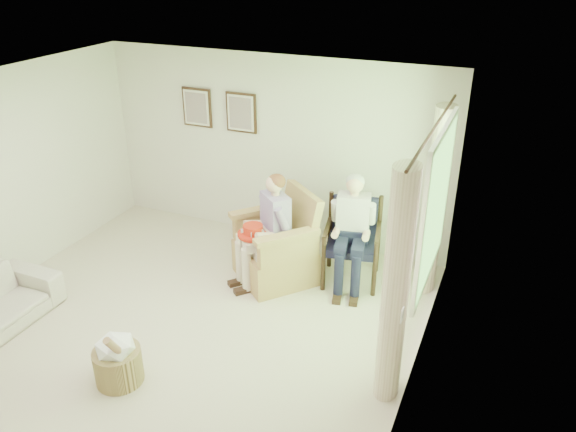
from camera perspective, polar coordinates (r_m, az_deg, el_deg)
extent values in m
plane|color=beige|center=(6.32, -12.08, -12.44)|extent=(5.50, 5.50, 0.00)
cube|color=silver|center=(7.79, -1.58, 6.75)|extent=(5.00, 0.04, 2.60)
cube|color=silver|center=(4.73, 12.41, -7.55)|extent=(0.04, 5.50, 2.60)
cube|color=white|center=(5.15, -14.78, 10.92)|extent=(5.00, 5.50, 0.02)
cube|color=#2D6B23|center=(5.67, 14.85, 0.93)|extent=(0.02, 1.40, 1.50)
cube|color=white|center=(5.39, 15.68, 8.47)|extent=(0.04, 1.52, 0.06)
cube|color=white|center=(6.03, 13.92, -5.79)|extent=(0.04, 1.52, 0.06)
cylinder|color=#382114|center=(5.40, 14.76, 8.82)|extent=(0.03, 2.50, 0.03)
cylinder|color=beige|center=(5.02, 10.86, -7.31)|extent=(0.34, 0.34, 2.30)
cylinder|color=beige|center=(6.73, 14.69, 1.29)|extent=(0.34, 0.34, 2.30)
cube|color=#382114|center=(8.16, -9.22, 10.84)|extent=(0.45, 0.03, 0.55)
cube|color=silver|center=(8.14, -9.30, 10.80)|extent=(0.39, 0.01, 0.49)
cube|color=tan|center=(8.13, -9.33, 10.78)|extent=(0.33, 0.01, 0.43)
cube|color=#382114|center=(7.82, -4.77, 10.42)|extent=(0.45, 0.03, 0.55)
cube|color=silver|center=(7.80, -4.84, 10.38)|extent=(0.39, 0.01, 0.49)
cube|color=tan|center=(7.79, -4.87, 10.36)|extent=(0.33, 0.01, 0.43)
cube|color=tan|center=(7.13, -1.34, -4.73)|extent=(0.86, 0.84, 0.45)
cube|color=beige|center=(6.97, -1.47, -2.88)|extent=(0.66, 0.64, 0.11)
cube|color=tan|center=(7.14, -0.22, 0.67)|extent=(0.79, 0.24, 0.67)
cube|color=tan|center=(7.09, -4.29, -1.32)|extent=(0.11, 0.77, 0.32)
cube|color=tan|center=(6.80, 1.68, -2.53)|extent=(0.11, 0.77, 0.32)
cylinder|color=black|center=(6.97, 3.25, -5.54)|extent=(0.06, 0.06, 0.45)
cylinder|color=black|center=(6.82, 8.15, -6.56)|extent=(0.06, 0.06, 0.45)
cylinder|color=black|center=(7.44, 4.78, -3.40)|extent=(0.06, 0.06, 0.45)
cylinder|color=black|center=(7.30, 9.38, -4.29)|extent=(0.06, 0.06, 0.45)
cube|color=#1B1938|center=(6.99, 6.50, -2.96)|extent=(0.60, 0.58, 0.10)
cube|color=#1B1938|center=(7.10, 7.27, 0.01)|extent=(0.56, 0.07, 0.51)
cube|color=beige|center=(6.89, -1.49, -1.70)|extent=(0.40, 0.26, 0.16)
cube|color=#9D86BE|center=(6.78, -1.45, 0.47)|extent=(0.39, 0.24, 0.46)
sphere|color=#DDAD8E|center=(6.62, -1.52, 3.33)|extent=(0.21, 0.21, 0.21)
ellipsoid|color=brown|center=(6.63, -1.43, 3.60)|extent=(0.22, 0.22, 0.18)
cube|color=beige|center=(6.78, -3.02, -2.71)|extent=(0.14, 0.44, 0.13)
cube|color=beige|center=(6.70, -1.48, -3.04)|extent=(0.14, 0.44, 0.13)
cylinder|color=beige|center=(6.77, -3.70, -5.71)|extent=(0.12, 0.12, 0.57)
cylinder|color=beige|center=(6.70, -2.16, -6.07)|extent=(0.12, 0.12, 0.57)
cube|color=#171832|center=(6.91, 6.56, -1.79)|extent=(0.40, 0.26, 0.16)
cube|color=silver|center=(6.80, 6.73, 0.37)|extent=(0.39, 0.24, 0.46)
sphere|color=#DDAD8E|center=(6.64, 6.87, 3.22)|extent=(0.21, 0.21, 0.21)
ellipsoid|color=#B7B2AD|center=(6.66, 6.94, 3.49)|extent=(0.22, 0.22, 0.18)
cube|color=#171832|center=(6.77, 5.18, -2.81)|extent=(0.14, 0.44, 0.13)
cube|color=#171832|center=(6.72, 6.80, -3.12)|extent=(0.14, 0.44, 0.13)
cylinder|color=#171832|center=(6.76, 4.54, -5.81)|extent=(0.12, 0.12, 0.57)
cylinder|color=#171832|center=(6.71, 6.17, -6.15)|extent=(0.12, 0.12, 0.57)
cylinder|color=red|center=(6.76, -3.57, -1.85)|extent=(0.38, 0.38, 0.04)
cylinder|color=red|center=(6.73, -3.58, -1.39)|extent=(0.24, 0.24, 0.12)
cube|color=white|center=(6.68, -2.62, -1.59)|extent=(0.04, 0.01, 0.05)
cube|color=white|center=(6.81, -2.84, -1.03)|extent=(0.02, 0.05, 0.05)
cube|color=white|center=(6.83, -4.07, -0.98)|extent=(0.04, 0.03, 0.05)
cube|color=white|center=(6.71, -4.63, -1.50)|extent=(0.04, 0.03, 0.05)
cube|color=white|center=(6.62, -3.74, -1.89)|extent=(0.02, 0.05, 0.05)
cylinder|color=tan|center=(5.86, -16.85, -14.33)|extent=(0.61, 0.61, 0.36)
ellipsoid|color=white|center=(5.72, -17.15, -12.55)|extent=(0.41, 0.41, 0.25)
cylinder|color=#A57F56|center=(5.63, -16.65, -13.15)|extent=(0.18, 0.33, 0.54)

